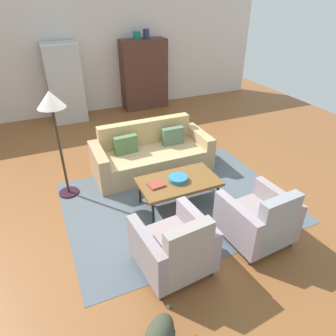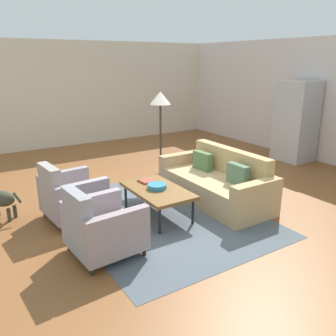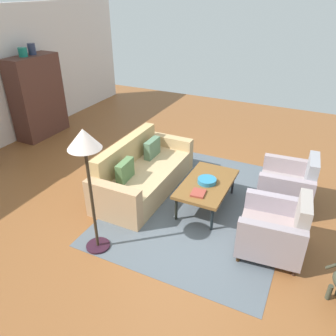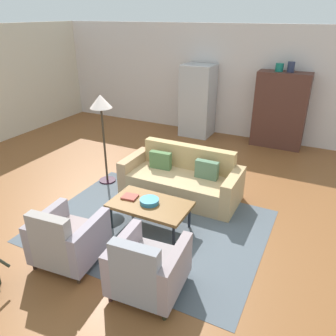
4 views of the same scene
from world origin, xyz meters
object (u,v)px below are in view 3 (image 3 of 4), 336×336
armchair_left (277,231)px  armchair_right (290,186)px  vase_round (32,49)px  cabinet (37,97)px  vase_tall (23,52)px  floor_lamp (85,151)px  couch (141,174)px  book_stack (198,193)px  fruit_bowl (207,181)px  coffee_table (207,184)px

armchair_left → armchair_right: 1.20m
vase_round → cabinet: bearing=177.3°
vase_tall → floor_lamp: 4.28m
floor_lamp → couch: bearing=7.4°
vase_tall → floor_lamp: size_ratio=0.11×
cabinet → vase_tall: (-0.15, -0.00, 0.99)m
book_stack → floor_lamp: 1.82m
vase_tall → couch: bearing=-105.9°
fruit_bowl → book_stack: size_ratio=1.18×
couch → cabinet: bearing=-108.3°
armchair_left → cabinet: cabinet is taller
coffee_table → vase_tall: size_ratio=6.58×
couch → book_stack: bearing=73.0°
couch → vase_tall: vase_tall is taller
armchair_right → armchair_left: bearing=175.7°
armchair_right → book_stack: armchair_right is taller
book_stack → cabinet: size_ratio=0.14×
armchair_left → fruit_bowl: size_ratio=3.04×
armchair_left → floor_lamp: (-0.94, 2.15, 1.10)m
vase_tall → vase_round: bearing=0.0°
book_stack → floor_lamp: bearing=140.1°
armchair_right → floor_lamp: floor_lamp is taller
cabinet → vase_round: 1.02m
armchair_right → vase_tall: (0.33, 5.63, 1.55)m
coffee_table → vase_tall: vase_tall is taller
armchair_right → vase_round: size_ratio=3.80×
cabinet → floor_lamp: (-2.62, -3.48, 0.54)m
couch → vase_tall: size_ratio=11.52×
cabinet → floor_lamp: 4.39m
armchair_left → armchair_right: bearing=-5.5°
vase_tall → floor_lamp: (-2.47, -3.47, -0.45)m
coffee_table → armchair_right: (0.60, -1.17, -0.06)m
coffee_table → armchair_left: (-0.59, -1.17, -0.06)m
armchair_left → fruit_bowl: armchair_left is taller
book_stack → cabinet: bearing=72.0°
couch → fruit_bowl: bearing=89.5°
cabinet → vase_tall: vase_tall is taller
fruit_bowl → book_stack: 0.35m
armchair_right → vase_tall: 5.85m
couch → armchair_right: 2.43m
coffee_table → couch: bearing=90.0°
armchair_right → vase_round: 5.87m
couch → book_stack: 1.24m
coffee_table → book_stack: bearing=178.7°
vase_round → floor_lamp: bearing=-128.1°
armchair_right → floor_lamp: 3.23m
book_stack → floor_lamp: floor_lamp is taller
book_stack → vase_round: vase_round is taller
book_stack → couch: bearing=73.0°
couch → floor_lamp: bearing=7.4°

